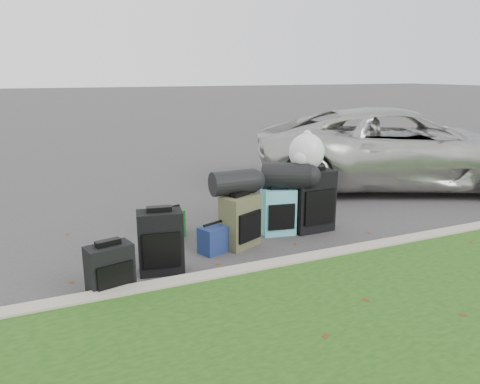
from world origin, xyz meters
name	(u,v)px	position (x,y,z in m)	size (l,w,h in m)	color
ground	(255,240)	(0.00, 0.00, 0.00)	(120.00, 120.00, 0.00)	#383535
curb	(298,264)	(0.00, -1.00, 0.07)	(120.00, 0.18, 0.15)	#9E937F
suv	(399,148)	(3.44, 1.43, 0.67)	(2.24, 4.86, 1.35)	#B7B7B2
suitcase_small_black	(110,272)	(-1.79, -0.80, 0.24)	(0.39, 0.22, 0.49)	black
suitcase_large_black_left	(161,242)	(-1.24, -0.45, 0.31)	(0.44, 0.26, 0.63)	black
suitcase_olive	(240,221)	(-0.24, -0.12, 0.30)	(0.43, 0.27, 0.59)	#3D3E27
suitcase_teal	(278,212)	(0.35, 0.07, 0.28)	(0.40, 0.24, 0.57)	teal
suitcase_large_black_right	(312,201)	(0.81, 0.03, 0.38)	(0.51, 0.31, 0.77)	black
tote_green	(170,224)	(-0.88, 0.51, 0.17)	(0.29, 0.23, 0.33)	#1B7929
tote_navy	(213,240)	(-0.60, -0.17, 0.15)	(0.28, 0.22, 0.30)	navy
duffel_left	(234,182)	(-0.28, -0.03, 0.73)	(0.28, 0.28, 0.51)	black
duffel_right	(285,176)	(0.44, 0.07, 0.73)	(0.31, 0.31, 0.56)	black
trash_bag	(307,152)	(0.75, 0.10, 0.99)	(0.44, 0.44, 0.44)	silver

